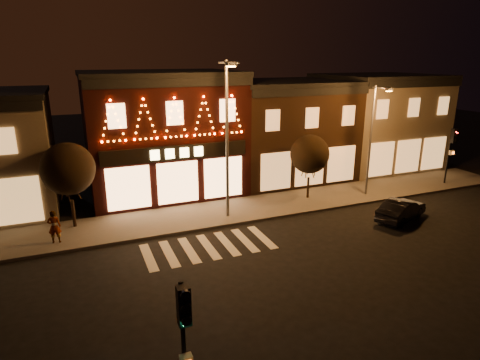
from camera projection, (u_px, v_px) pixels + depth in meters
ground at (238, 286)px, 17.03m from camera, size 120.00×120.00×0.00m
sidewalk_far at (219, 213)px, 24.82m from camera, size 44.00×4.00×0.15m
building_pulp at (162, 133)px, 28.20m from camera, size 10.20×8.34×8.30m
building_right_a at (283, 129)px, 31.79m from camera, size 9.20×8.28×7.50m
building_right_b at (376, 121)px, 35.03m from camera, size 9.20×8.28×7.80m
traffic_signal_near at (184, 332)px, 9.36m from camera, size 0.29×0.43×4.22m
traffic_signal_far at (452, 145)px, 29.54m from camera, size 0.37×0.48×4.13m
streetlamp_mid at (228, 129)px, 22.45m from camera, size 0.81×2.03×8.87m
streetlamp_right at (373, 133)px, 26.64m from camera, size 0.50×1.67×7.28m
tree_left at (68, 169)px, 21.74m from camera, size 2.83×2.83×4.72m
tree_right at (310, 154)px, 26.51m from camera, size 2.54×2.54×4.25m
dark_sedan at (401, 210)px, 23.80m from camera, size 4.09×2.69×1.27m
pedestrian at (54, 227)px, 20.47m from camera, size 0.68×0.49×1.72m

